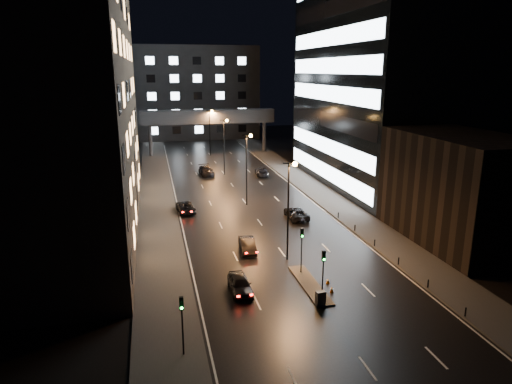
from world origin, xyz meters
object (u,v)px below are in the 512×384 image
Objects in this scene: car_away_a at (240,284)px; car_toward_a at (296,213)px; car_toward_b at (262,172)px; car_away_b at (247,245)px; car_away_c at (186,208)px; utility_cabinet at (321,298)px; car_away_d at (206,171)px.

car_toward_a is (11.04, 18.41, -0.05)m from car_away_a.
car_toward_a is 25.03m from car_toward_b.
car_away_a is 9.16m from car_away_b.
car_away_c is at bearing 113.21° from car_away_b.
car_away_c is (-5.27, 15.32, -0.05)m from car_away_b.
car_toward_a is (8.52, 9.60, -0.01)m from car_away_b.
utility_cabinet is (-6.57, -47.28, -0.04)m from car_toward_b.
car_away_a is 46.22m from car_away_d.
car_away_a is 0.78× the size of car_away_d.
car_away_b reaches higher than car_away_c.
car_away_b is 13.14m from utility_cabinet.
car_away_a reaches higher than car_toward_a.
car_toward_b reaches higher than car_away_c.
car_away_d is at bearing 70.58° from car_away_c.
utility_cabinet is (5.92, -3.88, -0.02)m from car_away_a.
car_away_b is at bearing 48.11° from car_toward_a.
utility_cabinet is at bearing -90.00° from car_away_d.
car_away_c is 4.12× the size of utility_cabinet.
car_away_b reaches higher than car_toward_a.
car_toward_b reaches higher than car_away_b.
car_away_d is 28.96m from car_toward_a.
car_away_b is 0.91× the size of car_away_c.
car_away_c is at bearing 99.10° from utility_cabinet.
car_away_b is at bearing -76.50° from car_away_c.
car_away_c is at bearing -22.82° from car_toward_a.
car_toward_a is at bearing -76.97° from car_away_d.
utility_cabinet is (3.41, -12.69, 0.01)m from car_away_b.
car_away_c is 0.94× the size of car_toward_a.
car_toward_b is at bearing -19.37° from car_away_d.
car_toward_b is 4.59× the size of utility_cabinet.
car_away_a is 21.46m from car_toward_a.
car_away_a is 0.83× the size of car_toward_b.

